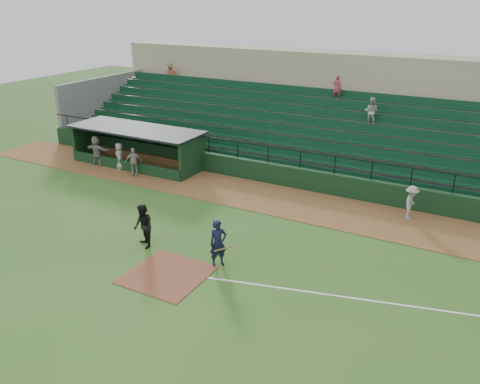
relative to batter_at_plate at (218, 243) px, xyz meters
The scene contains 12 objects.
ground 1.82m from the batter_at_plate, 155.55° to the right, with size 90.00×90.00×0.00m, color #325C1D.
warning_track 7.56m from the batter_at_plate, 100.64° to the left, with size 40.00×4.00×0.03m, color brown.
home_plate_dirt 2.35m from the batter_at_plate, 130.35° to the right, with size 3.00×3.00×0.03m, color brown.
foul_line 6.71m from the batter_at_plate, ahead, with size 18.00×0.09×0.01m, color white.
stadium_structure 15.94m from the batter_at_plate, 95.00° to the left, with size 38.00×13.08×6.40m.
dugout 14.28m from the batter_at_plate, 141.27° to the left, with size 8.90×3.20×2.42m.
batter_at_plate is the anchor object (origin of this frame).
umpire 3.65m from the batter_at_plate, behind, with size 0.96×0.75×1.97m, color black.
runner 10.14m from the batter_at_plate, 54.04° to the left, with size 1.11×0.64×1.72m, color #9E9893.
dugout_player_a 12.00m from the batter_at_plate, 146.11° to the left, with size 1.02×0.42×1.74m, color #A8A49D.
dugout_player_b 13.60m from the batter_at_plate, 147.86° to the left, with size 0.82×0.53×1.68m, color #A49F9A.
dugout_player_c 15.10m from the batter_at_plate, 151.86° to the left, with size 1.81×0.57×1.95m, color gray.
Camera 1 is at (10.52, -14.31, 10.22)m, focal length 36.79 mm.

